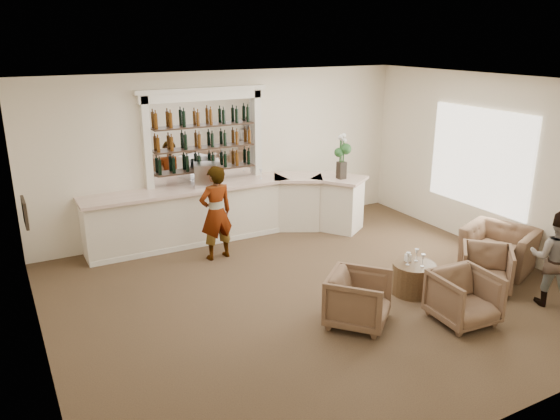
% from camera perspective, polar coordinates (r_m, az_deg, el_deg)
% --- Properties ---
extents(ground, '(8.00, 8.00, 0.00)m').
position_cam_1_polar(ground, '(8.87, 3.73, -8.74)').
color(ground, brown).
rests_on(ground, ground).
extents(room_shell, '(8.04, 7.02, 3.32)m').
position_cam_1_polar(room_shell, '(8.77, 2.47, 7.15)').
color(room_shell, '#F0E3C7').
rests_on(room_shell, ground).
extents(bar_counter, '(5.72, 1.80, 1.14)m').
position_cam_1_polar(bar_counter, '(11.05, -5.18, -0.09)').
color(bar_counter, white).
rests_on(bar_counter, ground).
extents(back_bar_alcove, '(2.64, 0.25, 3.00)m').
position_cam_1_polar(back_bar_alcove, '(10.95, -7.90, 7.52)').
color(back_bar_alcove, white).
rests_on(back_bar_alcove, ground).
extents(cocktail_table, '(0.68, 0.68, 0.50)m').
position_cam_1_polar(cocktail_table, '(9.04, 13.77, -6.96)').
color(cocktail_table, brown).
rests_on(cocktail_table, ground).
extents(sommelier, '(0.68, 0.48, 1.75)m').
position_cam_1_polar(sommelier, '(9.97, -6.71, -0.31)').
color(sommelier, gray).
rests_on(sommelier, ground).
extents(guest, '(0.86, 0.91, 1.50)m').
position_cam_1_polar(guest, '(9.23, 26.80, -4.58)').
color(guest, gray).
rests_on(guest, ground).
extents(armchair_left, '(1.18, 1.18, 0.77)m').
position_cam_1_polar(armchair_left, '(7.92, 8.20, -9.22)').
color(armchair_left, brown).
rests_on(armchair_left, ground).
extents(armchair_center, '(0.87, 0.89, 0.76)m').
position_cam_1_polar(armchair_center, '(8.32, 18.67, -8.68)').
color(armchair_center, brown).
rests_on(armchair_center, ground).
extents(armchair_right, '(1.10, 1.10, 0.72)m').
position_cam_1_polar(armchair_right, '(9.49, 20.75, -5.71)').
color(armchair_right, brown).
rests_on(armchair_right, ground).
extents(armchair_far, '(1.36, 1.44, 0.75)m').
position_cam_1_polar(armchair_far, '(10.39, 21.94, -3.72)').
color(armchair_far, brown).
rests_on(armchair_far, ground).
extents(espresso_machine, '(0.62, 0.57, 0.45)m').
position_cam_1_polar(espresso_machine, '(10.74, -7.58, 3.68)').
color(espresso_machine, silver).
rests_on(espresso_machine, bar_counter).
extents(flower_vase, '(0.25, 0.25, 0.93)m').
position_cam_1_polar(flower_vase, '(11.19, 6.50, 5.89)').
color(flower_vase, black).
rests_on(flower_vase, bar_counter).
extents(wine_glass_bar_left, '(0.07, 0.07, 0.21)m').
position_cam_1_polar(wine_glass_bar_left, '(11.21, -2.01, 3.80)').
color(wine_glass_bar_left, white).
rests_on(wine_glass_bar_left, bar_counter).
extents(wine_glass_bar_right, '(0.07, 0.07, 0.21)m').
position_cam_1_polar(wine_glass_bar_right, '(10.73, -6.61, 3.06)').
color(wine_glass_bar_right, white).
rests_on(wine_glass_bar_right, bar_counter).
extents(wine_glass_tbl_a, '(0.07, 0.07, 0.21)m').
position_cam_1_polar(wine_glass_tbl_a, '(8.85, 13.23, -4.98)').
color(wine_glass_tbl_a, white).
rests_on(wine_glass_tbl_a, cocktail_table).
extents(wine_glass_tbl_b, '(0.07, 0.07, 0.21)m').
position_cam_1_polar(wine_glass_tbl_b, '(9.02, 14.07, -4.59)').
color(wine_glass_tbl_b, white).
rests_on(wine_glass_tbl_b, cocktail_table).
extents(wine_glass_tbl_c, '(0.07, 0.07, 0.21)m').
position_cam_1_polar(wine_glass_tbl_c, '(8.84, 14.69, -5.11)').
color(wine_glass_tbl_c, white).
rests_on(wine_glass_tbl_c, cocktail_table).
extents(napkin_holder, '(0.08, 0.08, 0.12)m').
position_cam_1_polar(napkin_holder, '(9.00, 13.23, -4.88)').
color(napkin_holder, white).
rests_on(napkin_holder, cocktail_table).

